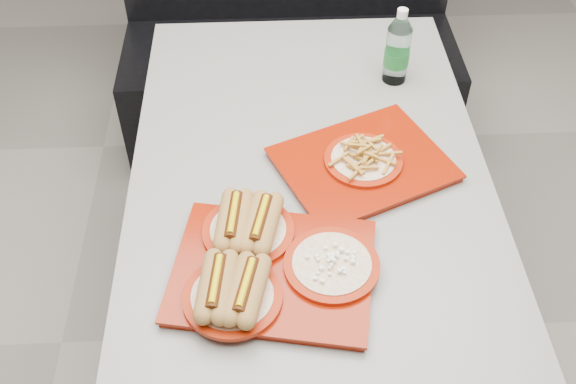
{
  "coord_description": "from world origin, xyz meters",
  "views": [
    {
      "loc": [
        -0.11,
        -1.21,
        1.93
      ],
      "look_at": [
        -0.06,
        -0.15,
        0.83
      ],
      "focal_mm": 42.0,
      "sensor_mm": 36.0,
      "label": 1
    }
  ],
  "objects_px": {
    "booth_bench": "(289,44)",
    "tray_near": "(264,263)",
    "diner_table": "(309,215)",
    "tray_far": "(363,161)",
    "water_bottle": "(397,50)"
  },
  "relations": [
    {
      "from": "diner_table",
      "to": "tray_near",
      "type": "xyz_separation_m",
      "value": [
        -0.12,
        -0.32,
        0.2
      ]
    },
    {
      "from": "diner_table",
      "to": "tray_near",
      "type": "height_order",
      "value": "tray_near"
    },
    {
      "from": "tray_near",
      "to": "water_bottle",
      "type": "relative_size",
      "value": 2.12
    },
    {
      "from": "tray_near",
      "to": "water_bottle",
      "type": "bearing_deg",
      "value": 60.39
    },
    {
      "from": "diner_table",
      "to": "tray_far",
      "type": "distance_m",
      "value": 0.23
    },
    {
      "from": "diner_table",
      "to": "tray_near",
      "type": "relative_size",
      "value": 2.94
    },
    {
      "from": "diner_table",
      "to": "tray_near",
      "type": "bearing_deg",
      "value": -110.93
    },
    {
      "from": "booth_bench",
      "to": "tray_near",
      "type": "xyz_separation_m",
      "value": [
        -0.12,
        -1.41,
        0.38
      ]
    },
    {
      "from": "diner_table",
      "to": "booth_bench",
      "type": "xyz_separation_m",
      "value": [
        0.0,
        1.09,
        -0.18
      ]
    },
    {
      "from": "tray_near",
      "to": "tray_far",
      "type": "distance_m",
      "value": 0.41
    },
    {
      "from": "diner_table",
      "to": "water_bottle",
      "type": "distance_m",
      "value": 0.53
    },
    {
      "from": "booth_bench",
      "to": "tray_near",
      "type": "bearing_deg",
      "value": -94.9
    },
    {
      "from": "water_bottle",
      "to": "booth_bench",
      "type": "bearing_deg",
      "value": 110.5
    },
    {
      "from": "booth_bench",
      "to": "tray_near",
      "type": "height_order",
      "value": "booth_bench"
    },
    {
      "from": "booth_bench",
      "to": "tray_near",
      "type": "distance_m",
      "value": 1.47
    }
  ]
}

